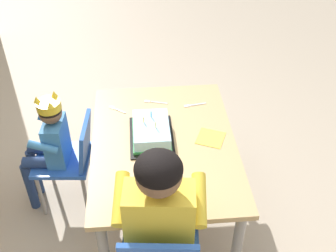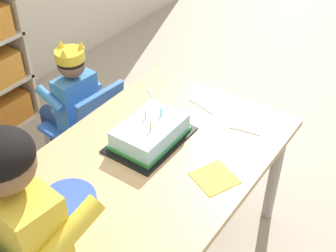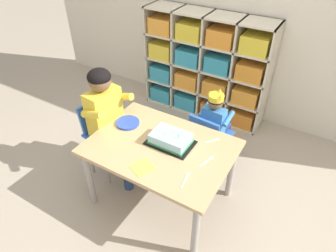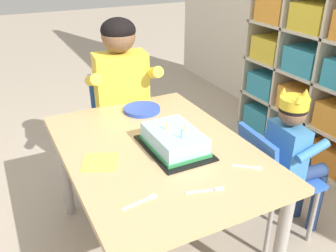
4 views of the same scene
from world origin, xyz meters
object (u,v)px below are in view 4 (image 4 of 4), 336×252
Objects in this scene: birthday_cake_on_tray at (174,141)px; paper_plate_stack at (142,109)px; child_with_crown at (294,148)px; fork_near_child_seat at (142,201)px; adult_helper_seated at (124,92)px; fork_by_napkin at (249,167)px; classroom_chair_blue at (272,176)px; fork_near_cake_tray at (208,190)px; activity_table at (156,161)px; classroom_chair_adult_side at (122,117)px.

birthday_cake_on_tray is 1.81× the size of paper_plate_stack.
fork_near_child_seat is (0.15, -0.89, 0.09)m from child_with_crown.
adult_helper_seated is 0.90m from fork_by_napkin.
classroom_chair_blue is 4.54× the size of fork_near_child_seat.
paper_plate_stack is 0.78m from fork_near_cake_tray.
fork_near_child_seat is at bearing -32.62° from activity_table.
birthday_cake_on_tray reaches higher than activity_table.
activity_table is at bearing -69.12° from fork_near_cake_tray.
activity_table is 1.50× the size of classroom_chair_adult_side.
fork_near_cake_tray is at bearing 51.42° from fork_by_napkin.
birthday_cake_on_tray is 0.40m from fork_near_child_seat.
child_with_crown reaches higher than paper_plate_stack.
adult_helper_seated is at bearing 173.91° from activity_table.
adult_helper_seated reaches higher than fork_near_child_seat.
birthday_cake_on_tray is 2.52× the size of fork_near_child_seat.
classroom_chair_blue is 1.80× the size of birthday_cake_on_tray.
child_with_crown reaches higher than classroom_chair_adult_side.
birthday_cake_on_tray reaches higher than fork_near_cake_tray.
classroom_chair_blue is at bearing -53.26° from classroom_chair_adult_side.
paper_plate_stack is 0.79m from fork_near_child_seat.
birthday_cake_on_tray is at bearing -84.26° from classroom_chair_adult_side.
birthday_cake_on_tray reaches higher than paper_plate_stack.
activity_table is at bearing -14.13° from paper_plate_stack.
adult_helper_seated is at bearing 45.06° from child_with_crown.
classroom_chair_blue is at bearing 72.95° from activity_table.
birthday_cake_on_tray is at bearing -4.23° from paper_plate_stack.
classroom_chair_blue reaches higher than paper_plate_stack.
birthday_cake_on_tray is (-0.12, -0.50, 0.27)m from classroom_chair_blue.
child_with_crown is at bearing 74.96° from activity_table.
fork_by_napkin is 0.74× the size of fork_near_cake_tray.
birthday_cake_on_tray is at bearing 82.63° from child_with_crown.
child_with_crown reaches higher than fork_near_cake_tray.
paper_plate_stack is 1.39× the size of fork_near_child_seat.
fork_by_napkin is (0.99, 0.20, 0.14)m from classroom_chair_adult_side.
fork_near_child_seat is 1.35× the size of fork_by_napkin.
activity_table is 7.78× the size of fork_near_cake_tray.
classroom_chair_blue reaches higher than fork_near_cake_tray.
classroom_chair_adult_side is 3.70× the size of paper_plate_stack.
birthday_cake_on_tray is 2.53× the size of fork_near_cake_tray.
fork_by_napkin is (0.16, -0.30, 0.23)m from classroom_chair_blue.
child_with_crown is at bearing 45.10° from paper_plate_stack.
child_with_crown is 1.04m from classroom_chair_adult_side.
child_with_crown is at bearing -89.57° from classroom_chair_blue.
classroom_chair_adult_side is at bearing -75.99° from fork_near_cake_tray.
classroom_chair_adult_side is at bearing 35.47° from classroom_chair_blue.
classroom_chair_adult_side is 6.99× the size of fork_by_napkin.
fork_by_napkin is at bearing 13.27° from paper_plate_stack.
fork_near_child_seat and fork_by_napkin have the same top height.
classroom_chair_blue is 0.97m from classroom_chair_adult_side.
adult_helper_seated reaches higher than birthday_cake_on_tray.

